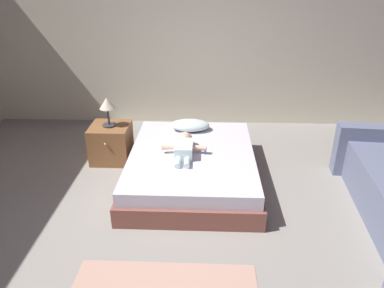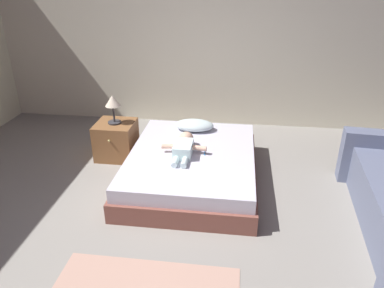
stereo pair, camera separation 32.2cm
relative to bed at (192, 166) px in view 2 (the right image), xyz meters
The scene contains 8 objects.
ground_plane 1.19m from the bed, 100.90° to the right, with size 8.00×8.00×0.00m, color gray.
wall_behind_bed 2.18m from the bed, 96.85° to the left, with size 8.00×0.12×2.64m, color beige.
bed is the anchor object (origin of this frame).
pillow 0.67m from the bed, 94.71° to the left, with size 0.49×0.30×0.13m.
baby 0.27m from the bed, 166.96° to the right, with size 0.51×0.63×0.17m.
toothbrush 0.24m from the bed, ahead, with size 0.02×0.14×0.02m.
nightstand 1.14m from the bed, 155.86° to the left, with size 0.48×0.51×0.47m.
lamp 1.27m from the bed, 155.86° to the left, with size 0.19×0.19×0.36m.
Camera 2 is at (0.69, -2.46, 2.21)m, focal length 34.10 mm.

